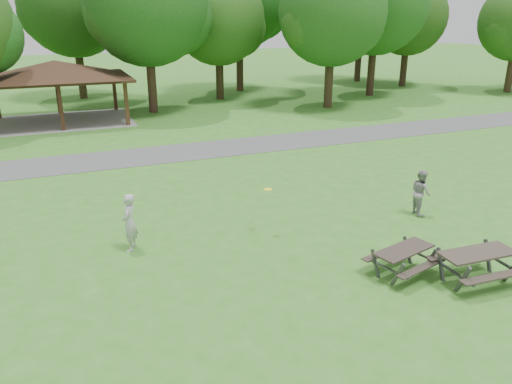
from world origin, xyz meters
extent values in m
plane|color=#327220|center=(0.00, 0.00, 0.00)|extent=(160.00, 160.00, 0.00)
cube|color=#4B4B4D|center=(0.00, 14.00, 0.01)|extent=(120.00, 3.20, 0.02)
cube|color=#321C12|center=(-4.00, 21.30, 1.30)|extent=(0.22, 0.22, 2.60)
cube|color=#331E12|center=(-4.00, 26.70, 1.30)|extent=(0.22, 0.22, 2.60)
cube|color=#3A2515|center=(-0.30, 21.30, 1.30)|extent=(0.22, 0.22, 2.60)
cube|color=#3A2015|center=(-0.30, 26.70, 1.30)|extent=(0.22, 0.22, 2.60)
cube|color=black|center=(-4.00, 24.00, 2.68)|extent=(8.60, 6.60, 0.16)
pyramid|color=black|center=(-4.00, 24.00, 3.26)|extent=(7.01, 7.01, 1.00)
cube|color=gray|center=(-4.00, 24.00, 0.01)|extent=(8.40, 6.40, 0.03)
cylinder|color=#301F15|center=(2.00, 25.00, 2.01)|extent=(0.60, 0.60, 4.02)
sphere|color=#144513|center=(2.00, 25.00, 7.02)|extent=(8.00, 8.00, 8.00)
sphere|color=#164513|center=(3.80, 25.30, 6.22)|extent=(5.20, 5.20, 5.20)
sphere|color=#184313|center=(0.40, 24.80, 6.42)|extent=(4.80, 4.80, 4.80)
cylinder|color=black|center=(8.00, 28.50, 1.72)|extent=(0.60, 0.60, 3.43)
sphere|color=#1F4E16|center=(8.00, 28.50, 6.05)|extent=(7.00, 7.00, 7.00)
sphere|color=#1C4212|center=(9.57, 28.80, 5.36)|extent=(4.55, 4.55, 4.55)
sphere|color=#124012|center=(6.60, 28.30, 5.53)|extent=(4.20, 4.20, 4.20)
cylinder|color=black|center=(14.00, 22.00, 1.89)|extent=(0.60, 0.60, 3.78)
sphere|color=#174614|center=(14.00, 22.00, 6.55)|extent=(7.40, 7.40, 7.40)
sphere|color=#164A15|center=(15.66, 22.30, 5.81)|extent=(4.81, 4.81, 4.81)
sphere|color=#1E4C15|center=(12.52, 21.80, 6.00)|extent=(4.44, 4.44, 4.44)
cylinder|color=black|center=(20.00, 25.50, 2.10)|extent=(0.60, 0.60, 4.20)
sphere|color=#174A15|center=(20.00, 25.50, 7.27)|extent=(8.20, 8.20, 8.20)
sphere|color=#1C4714|center=(21.84, 25.80, 6.45)|extent=(5.33, 5.33, 5.33)
sphere|color=#1B4C15|center=(18.36, 25.30, 6.66)|extent=(4.92, 4.92, 4.92)
cylinder|color=black|center=(26.00, 29.00, 1.78)|extent=(0.60, 0.60, 3.57)
sphere|color=#1D4413|center=(26.00, 29.00, 6.12)|extent=(6.80, 6.80, 6.80)
sphere|color=#134514|center=(27.53, 29.30, 5.44)|extent=(4.42, 4.42, 4.42)
sphere|color=#144313|center=(24.64, 28.80, 5.61)|extent=(4.08, 4.08, 4.08)
cylinder|color=#2F2015|center=(32.00, 22.50, 1.68)|extent=(0.60, 0.60, 3.36)
sphere|color=#1D4814|center=(30.72, 22.30, 5.28)|extent=(3.84, 3.84, 3.84)
cylinder|color=#312315|center=(-2.00, 33.00, 2.06)|extent=(0.60, 0.60, 4.13)
sphere|color=#1A4B15|center=(-2.00, 33.00, 7.13)|extent=(8.00, 8.00, 8.00)
sphere|color=#214D16|center=(-0.20, 33.30, 6.33)|extent=(5.20, 5.20, 5.20)
sphere|color=#1A4714|center=(-3.60, 32.80, 6.53)|extent=(4.80, 4.80, 4.80)
cylinder|color=#321E16|center=(11.00, 32.00, 2.27)|extent=(0.60, 0.60, 4.55)
sphere|color=#144513|center=(12.89, 32.30, 6.86)|extent=(5.46, 5.46, 5.46)
sphere|color=#1F4714|center=(9.32, 31.80, 7.07)|extent=(5.04, 5.04, 5.04)
cylinder|color=black|center=(24.00, 33.50, 2.13)|extent=(0.60, 0.60, 4.27)
sphere|color=#174012|center=(24.00, 33.50, 7.27)|extent=(8.00, 8.00, 8.00)
sphere|color=#194B15|center=(25.80, 33.80, 6.47)|extent=(5.20, 5.20, 5.20)
sphere|color=#144513|center=(22.40, 33.30, 6.67)|extent=(4.80, 4.80, 4.80)
cube|color=#2D2520|center=(3.52, -0.01, 0.70)|extent=(1.83, 1.08, 0.05)
cube|color=#2B241F|center=(3.66, -0.56, 0.41)|extent=(1.72, 0.66, 0.04)
cube|color=#312923|center=(3.38, 0.53, 0.41)|extent=(1.72, 0.66, 0.04)
cube|color=#464649|center=(2.97, -0.52, 0.35)|extent=(0.14, 0.36, 0.75)
cube|color=#414144|center=(2.79, 0.17, 0.35)|extent=(0.14, 0.36, 0.75)
cube|color=#434345|center=(2.88, -0.18, 0.38)|extent=(0.40, 1.37, 0.05)
cube|color=#3A3A3D|center=(4.25, -0.20, 0.35)|extent=(0.14, 0.36, 0.75)
cube|color=#404143|center=(4.07, 0.50, 0.35)|extent=(0.14, 0.36, 0.75)
cube|color=#454548|center=(4.16, 0.15, 0.38)|extent=(0.40, 1.37, 0.05)
cube|color=#322A24|center=(4.99, -1.03, 0.80)|extent=(2.00, 0.89, 0.05)
cube|color=#2D2621|center=(4.96, -1.68, 0.47)|extent=(1.98, 0.39, 0.04)
cube|color=#302722|center=(5.03, -0.39, 0.47)|extent=(1.98, 0.39, 0.04)
cube|color=#47474A|center=(4.22, -1.40, 0.40)|extent=(0.09, 0.41, 0.85)
cube|color=#454548|center=(4.26, -0.58, 0.40)|extent=(0.09, 0.41, 0.85)
cube|color=#3C3D3F|center=(4.24, -0.99, 0.43)|extent=(0.16, 1.60, 0.05)
cube|color=#3D3D3F|center=(5.72, -1.48, 0.40)|extent=(0.09, 0.41, 0.85)
cube|color=#3E3E40|center=(5.77, -0.67, 0.40)|extent=(0.09, 0.41, 0.85)
cube|color=#3C3C3E|center=(5.75, -1.08, 0.43)|extent=(0.16, 1.60, 0.05)
cylinder|color=#FCF427|center=(1.28, 3.73, 1.44)|extent=(0.34, 0.34, 0.02)
imported|color=#ABACAE|center=(-2.86, 4.15, 0.85)|extent=(0.62, 0.73, 1.71)
imported|color=gray|center=(6.69, 3.18, 0.78)|extent=(0.74, 0.87, 1.57)
camera|label=1|loc=(-4.48, -9.34, 6.53)|focal=35.00mm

